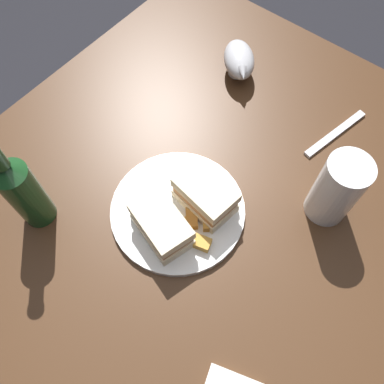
% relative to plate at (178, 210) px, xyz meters
% --- Properties ---
extents(ground_plane, '(6.00, 6.00, 0.00)m').
position_rel_plate_xyz_m(ground_plane, '(0.08, -0.01, -0.71)').
color(ground_plane, black).
extents(dining_table, '(1.05, 0.95, 0.70)m').
position_rel_plate_xyz_m(dining_table, '(0.08, -0.01, -0.36)').
color(dining_table, '#422816').
rests_on(dining_table, ground).
extents(plate, '(0.26, 0.26, 0.01)m').
position_rel_plate_xyz_m(plate, '(0.00, 0.00, 0.00)').
color(plate, white).
rests_on(plate, dining_table).
extents(sandwich_half_left, '(0.10, 0.13, 0.06)m').
position_rel_plate_xyz_m(sandwich_half_left, '(-0.05, -0.01, 0.04)').
color(sandwich_half_left, beige).
rests_on(sandwich_half_left, plate).
extents(sandwich_half_right, '(0.09, 0.12, 0.07)m').
position_rel_plate_xyz_m(sandwich_half_right, '(0.04, -0.03, 0.04)').
color(sandwich_half_right, beige).
rests_on(sandwich_half_right, plate).
extents(potato_wedge_front, '(0.04, 0.06, 0.02)m').
position_rel_plate_xyz_m(potato_wedge_front, '(-0.03, -0.07, 0.02)').
color(potato_wedge_front, gold).
rests_on(potato_wedge_front, plate).
extents(potato_wedge_middle, '(0.04, 0.02, 0.01)m').
position_rel_plate_xyz_m(potato_wedge_middle, '(0.00, -0.03, 0.01)').
color(potato_wedge_middle, gold).
rests_on(potato_wedge_middle, plate).
extents(potato_wedge_back, '(0.04, 0.04, 0.02)m').
position_rel_plate_xyz_m(potato_wedge_back, '(-0.00, -0.04, 0.01)').
color(potato_wedge_back, '#AD702D').
rests_on(potato_wedge_back, plate).
extents(potato_wedge_left_edge, '(0.04, 0.04, 0.02)m').
position_rel_plate_xyz_m(potato_wedge_left_edge, '(-0.04, -0.02, 0.01)').
color(potato_wedge_left_edge, '#AD702D').
rests_on(potato_wedge_left_edge, plate).
extents(potato_wedge_right_edge, '(0.05, 0.04, 0.02)m').
position_rel_plate_xyz_m(potato_wedge_right_edge, '(0.02, -0.06, 0.02)').
color(potato_wedge_right_edge, '#B77F33').
rests_on(potato_wedge_right_edge, plate).
extents(pint_glass, '(0.08, 0.08, 0.16)m').
position_rel_plate_xyz_m(pint_glass, '(0.19, -0.22, 0.06)').
color(pint_glass, white).
rests_on(pint_glass, dining_table).
extents(gravy_boat, '(0.13, 0.13, 0.07)m').
position_rel_plate_xyz_m(gravy_boat, '(0.37, 0.12, 0.04)').
color(gravy_boat, '#B7B7BC').
rests_on(gravy_boat, dining_table).
extents(cider_bottle, '(0.06, 0.06, 0.25)m').
position_rel_plate_xyz_m(cider_bottle, '(-0.17, 0.21, 0.09)').
color(cider_bottle, '#19421E').
rests_on(cider_bottle, dining_table).
extents(fork, '(0.18, 0.05, 0.01)m').
position_rel_plate_xyz_m(fork, '(0.36, -0.15, -0.00)').
color(fork, silver).
rests_on(fork, dining_table).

